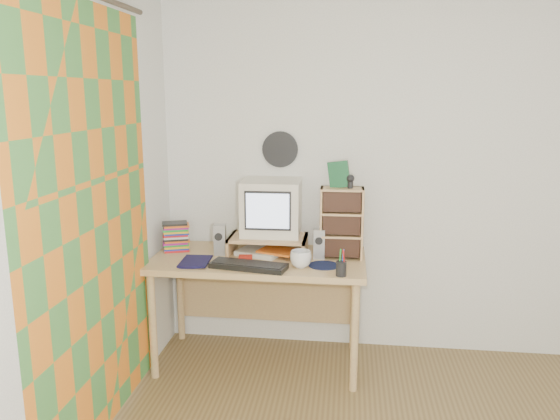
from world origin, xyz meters
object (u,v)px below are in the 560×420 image
(keyboard, at_px, (249,266))
(dvd_stack, at_px, (176,234))
(mug, at_px, (301,259))
(crt_monitor, at_px, (271,208))
(desk, at_px, (260,274))
(cd_rack, at_px, (342,223))
(diary, at_px, (181,260))

(keyboard, bearing_deg, dvd_stack, 160.61)
(keyboard, relative_size, dvd_stack, 2.00)
(keyboard, distance_m, mug, 0.33)
(crt_monitor, distance_m, dvd_stack, 0.68)
(desk, relative_size, keyboard, 2.94)
(mug, bearing_deg, cd_rack, 45.17)
(desk, relative_size, diary, 6.35)
(keyboard, xyz_separation_m, cd_rack, (0.56, 0.31, 0.22))
(diary, bearing_deg, desk, 24.45)
(desk, xyz_separation_m, keyboard, (-0.02, -0.29, 0.15))
(crt_monitor, bearing_deg, diary, -149.53)
(crt_monitor, height_order, dvd_stack, crt_monitor)
(desk, height_order, mug, mug)
(diary, bearing_deg, mug, -2.27)
(desk, bearing_deg, cd_rack, 1.18)
(keyboard, relative_size, cd_rack, 1.02)
(crt_monitor, height_order, mug, crt_monitor)
(desk, relative_size, mug, 10.42)
(desk, relative_size, crt_monitor, 3.59)
(crt_monitor, height_order, cd_rack, crt_monitor)
(mug, bearing_deg, diary, -179.42)
(dvd_stack, height_order, diary, dvd_stack)
(desk, xyz_separation_m, diary, (-0.47, -0.24, 0.16))
(cd_rack, relative_size, diary, 2.11)
(crt_monitor, relative_size, keyboard, 0.82)
(crt_monitor, relative_size, diary, 1.77)
(dvd_stack, xyz_separation_m, diary, (0.12, -0.27, -0.10))
(dvd_stack, bearing_deg, mug, -35.95)
(keyboard, relative_size, mug, 3.54)
(dvd_stack, distance_m, cd_rack, 1.13)
(desk, bearing_deg, diary, -152.70)
(crt_monitor, xyz_separation_m, dvd_stack, (-0.65, -0.06, -0.19))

